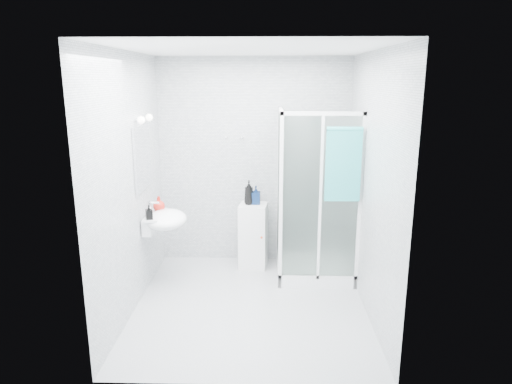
{
  "coord_description": "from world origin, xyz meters",
  "views": [
    {
      "loc": [
        0.18,
        -4.4,
        2.34
      ],
      "look_at": [
        0.05,
        0.35,
        1.15
      ],
      "focal_mm": 32.0,
      "sensor_mm": 36.0,
      "label": 1
    }
  ],
  "objects_px": {
    "wall_basin": "(164,220)",
    "storage_cabinet": "(253,236)",
    "shampoo_bottle_b": "(256,195)",
    "shampoo_bottle_a": "(249,192)",
    "hand_towel": "(343,163)",
    "soap_dispenser_orange": "(159,204)",
    "shower_enclosure": "(309,241)",
    "soap_dispenser_black": "(149,212)"
  },
  "relations": [
    {
      "from": "shower_enclosure",
      "to": "soap_dispenser_black",
      "type": "distance_m",
      "value": 1.9
    },
    {
      "from": "wall_basin",
      "to": "storage_cabinet",
      "type": "height_order",
      "value": "wall_basin"
    },
    {
      "from": "shampoo_bottle_b",
      "to": "soap_dispenser_orange",
      "type": "xyz_separation_m",
      "value": [
        -1.09,
        -0.5,
        0.02
      ]
    },
    {
      "from": "storage_cabinet",
      "to": "hand_towel",
      "type": "distance_m",
      "value": 1.59
    },
    {
      "from": "hand_towel",
      "to": "soap_dispenser_orange",
      "type": "height_order",
      "value": "hand_towel"
    },
    {
      "from": "shower_enclosure",
      "to": "wall_basin",
      "type": "height_order",
      "value": "shower_enclosure"
    },
    {
      "from": "soap_dispenser_black",
      "to": "wall_basin",
      "type": "bearing_deg",
      "value": 59.48
    },
    {
      "from": "hand_towel",
      "to": "shampoo_bottle_b",
      "type": "relative_size",
      "value": 3.45
    },
    {
      "from": "wall_basin",
      "to": "shampoo_bottle_a",
      "type": "height_order",
      "value": "shampoo_bottle_a"
    },
    {
      "from": "shampoo_bottle_a",
      "to": "hand_towel",
      "type": "bearing_deg",
      "value": -33.76
    },
    {
      "from": "storage_cabinet",
      "to": "shampoo_bottle_b",
      "type": "relative_size",
      "value": 3.54
    },
    {
      "from": "soap_dispenser_orange",
      "to": "shower_enclosure",
      "type": "bearing_deg",
      "value": 6.47
    },
    {
      "from": "shower_enclosure",
      "to": "shampoo_bottle_a",
      "type": "distance_m",
      "value": 0.94
    },
    {
      "from": "wall_basin",
      "to": "storage_cabinet",
      "type": "relative_size",
      "value": 0.69
    },
    {
      "from": "wall_basin",
      "to": "soap_dispenser_orange",
      "type": "xyz_separation_m",
      "value": [
        -0.08,
        0.12,
        0.15
      ]
    },
    {
      "from": "shampoo_bottle_a",
      "to": "soap_dispenser_orange",
      "type": "distance_m",
      "value": 1.12
    },
    {
      "from": "shampoo_bottle_a",
      "to": "soap_dispenser_orange",
      "type": "bearing_deg",
      "value": -154.34
    },
    {
      "from": "storage_cabinet",
      "to": "shampoo_bottle_a",
      "type": "distance_m",
      "value": 0.56
    },
    {
      "from": "hand_towel",
      "to": "soap_dispenser_orange",
      "type": "relative_size",
      "value": 4.6
    },
    {
      "from": "shower_enclosure",
      "to": "shampoo_bottle_a",
      "type": "bearing_deg",
      "value": 158.4
    },
    {
      "from": "shampoo_bottle_a",
      "to": "storage_cabinet",
      "type": "bearing_deg",
      "value": -15.03
    },
    {
      "from": "shampoo_bottle_a",
      "to": "wall_basin",
      "type": "bearing_deg",
      "value": -147.01
    },
    {
      "from": "soap_dispenser_orange",
      "to": "storage_cabinet",
      "type": "bearing_deg",
      "value": 23.91
    },
    {
      "from": "wall_basin",
      "to": "soap_dispenser_orange",
      "type": "bearing_deg",
      "value": 122.9
    },
    {
      "from": "shampoo_bottle_b",
      "to": "storage_cabinet",
      "type": "bearing_deg",
      "value": -141.3
    },
    {
      "from": "storage_cabinet",
      "to": "soap_dispenser_black",
      "type": "distance_m",
      "value": 1.44
    },
    {
      "from": "shampoo_bottle_b",
      "to": "soap_dispenser_black",
      "type": "xyz_separation_m",
      "value": [
        -1.13,
        -0.81,
        0.01
      ]
    },
    {
      "from": "storage_cabinet",
      "to": "soap_dispenser_orange",
      "type": "height_order",
      "value": "soap_dispenser_orange"
    },
    {
      "from": "shampoo_bottle_a",
      "to": "soap_dispenser_orange",
      "type": "relative_size",
      "value": 1.74
    },
    {
      "from": "wall_basin",
      "to": "storage_cabinet",
      "type": "distance_m",
      "value": 1.21
    },
    {
      "from": "wall_basin",
      "to": "shampoo_bottle_b",
      "type": "bearing_deg",
      "value": 31.26
    },
    {
      "from": "hand_towel",
      "to": "soap_dispenser_black",
      "type": "relative_size",
      "value": 5.12
    },
    {
      "from": "shower_enclosure",
      "to": "hand_towel",
      "type": "bearing_deg",
      "value": -52.83
    },
    {
      "from": "shower_enclosure",
      "to": "shampoo_bottle_a",
      "type": "relative_size",
      "value": 6.65
    },
    {
      "from": "soap_dispenser_orange",
      "to": "soap_dispenser_black",
      "type": "height_order",
      "value": "soap_dispenser_orange"
    },
    {
      "from": "wall_basin",
      "to": "shampoo_bottle_b",
      "type": "relative_size",
      "value": 2.43
    },
    {
      "from": "soap_dispenser_orange",
      "to": "soap_dispenser_black",
      "type": "relative_size",
      "value": 1.11
    },
    {
      "from": "soap_dispenser_black",
      "to": "shampoo_bottle_a",
      "type": "bearing_deg",
      "value": 37.3
    },
    {
      "from": "shower_enclosure",
      "to": "soap_dispenser_black",
      "type": "relative_size",
      "value": 12.86
    },
    {
      "from": "soap_dispenser_black",
      "to": "soap_dispenser_orange",
      "type": "bearing_deg",
      "value": 83.62
    },
    {
      "from": "shampoo_bottle_b",
      "to": "hand_towel",
      "type": "bearing_deg",
      "value": -36.64
    },
    {
      "from": "storage_cabinet",
      "to": "shampoo_bottle_b",
      "type": "xyz_separation_m",
      "value": [
        0.03,
        0.03,
        0.52
      ]
    }
  ]
}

